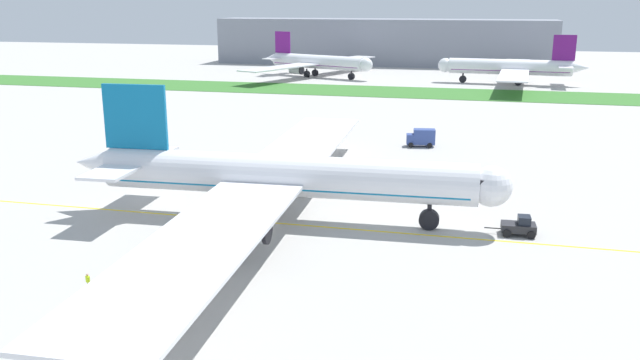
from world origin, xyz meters
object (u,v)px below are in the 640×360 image
(service_truck_baggage_loader, at_px, (421,137))
(ground_crew_marshaller_front, at_px, (88,280))
(parked_airliner_far_centre, at_px, (512,67))
(ground_crew_wingwalker_port, at_px, (163,294))
(parked_airliner_far_left, at_px, (316,62))
(airliner_foreground, at_px, (279,176))
(pushback_tug, at_px, (519,226))

(service_truck_baggage_loader, bearing_deg, ground_crew_marshaller_front, -108.55)
(parked_airliner_far_centre, bearing_deg, ground_crew_marshaller_front, -103.88)
(ground_crew_marshaller_front, bearing_deg, parked_airliner_far_centre, 76.12)
(ground_crew_wingwalker_port, relative_size, parked_airliner_far_centre, 0.02)
(parked_airliner_far_left, relative_size, parked_airliner_far_centre, 0.94)
(ground_crew_marshaller_front, relative_size, parked_airliner_far_left, 0.03)
(service_truck_baggage_loader, relative_size, parked_airliner_far_left, 0.08)
(airliner_foreground, relative_size, parked_airliner_far_centre, 1.18)
(airliner_foreground, relative_size, parked_airliner_far_left, 1.26)
(service_truck_baggage_loader, relative_size, parked_airliner_far_centre, 0.07)
(airliner_foreground, distance_m, service_truck_baggage_loader, 47.13)
(ground_crew_marshaller_front, distance_m, parked_airliner_far_left, 174.31)
(ground_crew_wingwalker_port, bearing_deg, airliner_foreground, 83.09)
(airliner_foreground, xyz_separation_m, parked_airliner_far_left, (-33.00, 149.43, -0.29))
(pushback_tug, bearing_deg, parked_airliner_far_centre, 88.70)
(airliner_foreground, bearing_deg, ground_crew_marshaller_front, -114.53)
(parked_airliner_far_left, bearing_deg, pushback_tug, -67.85)
(parked_airliner_far_left, bearing_deg, ground_crew_wingwalker_port, -80.18)
(pushback_tug, xyz_separation_m, ground_crew_wingwalker_port, (-30.30, -25.37, -0.05))
(ground_crew_marshaller_front, xyz_separation_m, parked_airliner_far_left, (-22.32, 172.82, 3.99))
(parked_airliner_far_left, height_order, parked_airliner_far_centre, parked_airliner_far_centre)
(airliner_foreground, bearing_deg, pushback_tug, 2.43)
(ground_crew_marshaller_front, bearing_deg, ground_crew_wingwalker_port, -6.05)
(pushback_tug, bearing_deg, ground_crew_wingwalker_port, -140.06)
(airliner_foreground, relative_size, ground_crew_wingwalker_port, 53.50)
(airliner_foreground, relative_size, service_truck_baggage_loader, 16.09)
(airliner_foreground, xyz_separation_m, ground_crew_marshaller_front, (-10.68, -23.39, -4.29))
(pushback_tug, relative_size, service_truck_baggage_loader, 1.06)
(ground_crew_wingwalker_port, xyz_separation_m, parked_airliner_far_centre, (33.54, 167.95, 4.22))
(parked_airliner_far_centre, bearing_deg, service_truck_baggage_loader, -100.49)
(airliner_foreground, xyz_separation_m, service_truck_baggage_loader, (12.39, 45.33, -3.65))
(pushback_tug, relative_size, ground_crew_wingwalker_port, 3.53)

